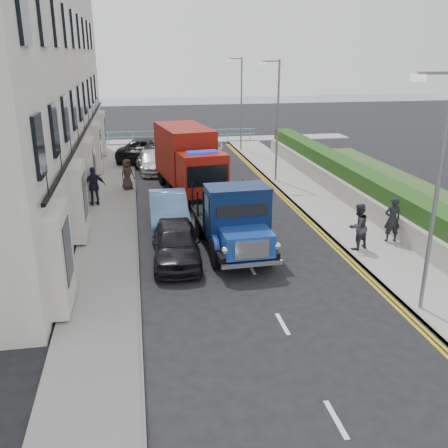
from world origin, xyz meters
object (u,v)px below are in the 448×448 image
lamp_near (434,183)px  pedestrian_east_near (392,219)px  red_lorry (188,159)px  lamp_mid (276,114)px  bedford_lorry (236,224)px  parked_car_front (176,243)px  lamp_far (240,99)px

lamp_near → pedestrian_east_near: (1.92, 5.31, -2.95)m
red_lorry → pedestrian_east_near: red_lorry is taller
red_lorry → pedestrian_east_near: bearing=-60.8°
lamp_mid → red_lorry: (-5.28, -1.51, -2.10)m
bedford_lorry → pedestrian_east_near: bedford_lorry is taller
parked_car_front → pedestrian_east_near: (8.70, 0.23, 0.32)m
lamp_far → bedford_lorry: bearing=-102.2°
bedford_lorry → red_lorry: (-0.80, 9.21, 0.63)m
bedford_lorry → parked_car_front: bedford_lorry is taller
lamp_far → pedestrian_east_near: 20.98m
red_lorry → pedestrian_east_near: (7.20, -9.17, -0.85)m
lamp_mid → bedford_lorry: (-4.48, -10.73, -2.74)m
lamp_far → parked_car_front: bearing=-108.0°
parked_car_front → pedestrian_east_near: size_ratio=2.30×
lamp_far → pedestrian_east_near: bearing=-84.7°
lamp_near → parked_car_front: (-6.78, 5.09, -3.27)m
lamp_mid → lamp_far: (0.00, 10.00, 0.00)m
lamp_mid → red_lorry: size_ratio=0.99×
red_lorry → parked_car_front: size_ratio=1.66×
lamp_near → red_lorry: (-5.28, 14.49, -2.10)m
lamp_far → parked_car_front: size_ratio=1.64×
lamp_far → red_lorry: lamp_far is taller
lamp_mid → parked_car_front: 13.26m
red_lorry → bedford_lorry: bearing=-94.0°
lamp_far → bedford_lorry: 21.38m
red_lorry → pedestrian_east_near: 11.69m
bedford_lorry → pedestrian_east_near: bearing=-2.1°
bedford_lorry → parked_car_front: bearing=-177.7°
lamp_near → pedestrian_east_near: 6.37m
lamp_near → bedford_lorry: 7.44m
lamp_mid → bedford_lorry: bearing=-112.7°
bedford_lorry → lamp_far: bearing=75.4°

